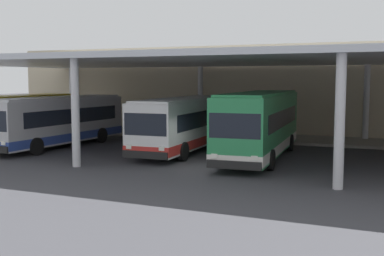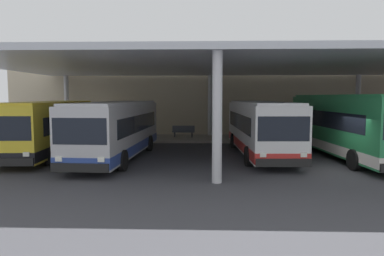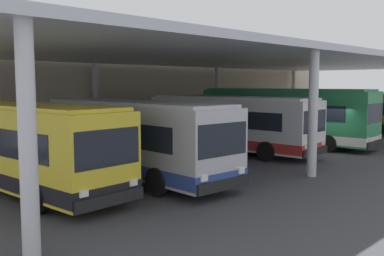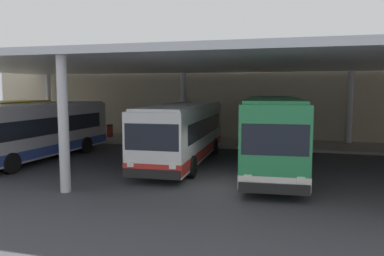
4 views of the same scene
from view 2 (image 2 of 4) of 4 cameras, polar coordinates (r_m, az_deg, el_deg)
ground_plane at (r=18.16m, az=23.68°, el=-6.34°), size 200.00×200.00×0.00m
platform_kerb at (r=29.25m, az=15.17°, el=-1.69°), size 42.00×4.50×0.18m
station_building_facade at (r=32.22m, az=13.99°, el=4.94°), size 48.00×1.60×6.90m
canopy_shelter at (r=23.09m, az=19.05°, el=9.42°), size 40.00×17.00×5.55m
bus_nearest_bay at (r=22.49m, az=-21.99°, el=0.12°), size 3.13×10.65×3.17m
bus_second_bay at (r=20.03m, az=-12.03°, el=-0.19°), size 3.07×10.64×3.17m
bus_middle_bay at (r=21.09m, az=10.96°, el=0.09°), size 3.00×10.62×3.17m
bus_far_bay at (r=21.78m, az=23.62°, el=0.40°), size 3.28×11.47×3.57m
bench_waiting at (r=28.52m, az=-1.40°, el=-0.53°), size 1.80×0.45×0.92m
trash_bin at (r=28.89m, az=-8.14°, el=-0.48°), size 0.52×0.52×0.98m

